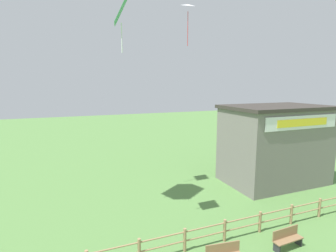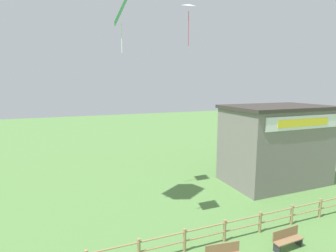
{
  "view_description": "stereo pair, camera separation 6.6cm",
  "coord_description": "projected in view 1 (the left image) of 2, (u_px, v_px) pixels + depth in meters",
  "views": [
    {
      "loc": [
        -4.61,
        -4.01,
        7.3
      ],
      "look_at": [
        0.0,
        7.56,
        5.33
      ],
      "focal_mm": 28.0,
      "sensor_mm": 36.0,
      "label": 1
    },
    {
      "loc": [
        -4.54,
        -4.03,
        7.3
      ],
      "look_at": [
        0.0,
        7.56,
        5.33
      ],
      "focal_mm": 28.0,
      "sensor_mm": 36.0,
      "label": 2
    }
  ],
  "objects": [
    {
      "name": "wooden_fence",
      "position": [
        185.0,
        238.0,
        11.51
      ],
      "size": [
        20.84,
        0.14,
        1.08
      ],
      "color": "#9E7F56",
      "rests_on": "ground_plane"
    },
    {
      "name": "seaside_building",
      "position": [
        274.0,
        144.0,
        19.58
      ],
      "size": [
        7.52,
        4.83,
        5.79
      ],
      "color": "slate",
      "rests_on": "ground_plane"
    },
    {
      "name": "park_bench_by_building",
      "position": [
        287.0,
        238.0,
        11.78
      ],
      "size": [
        1.53,
        0.47,
        0.9
      ],
      "color": "olive",
      "rests_on": "ground_plane"
    },
    {
      "name": "kite_green_diamond",
      "position": [
        121.0,
        13.0,
        11.55
      ],
      "size": [
        0.79,
        1.06,
        2.42
      ],
      "color": "green"
    },
    {
      "name": "kite_white_delta",
      "position": [
        188.0,
        6.0,
        22.42
      ],
      "size": [
        1.5,
        1.48,
        3.65
      ],
      "color": "white"
    }
  ]
}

